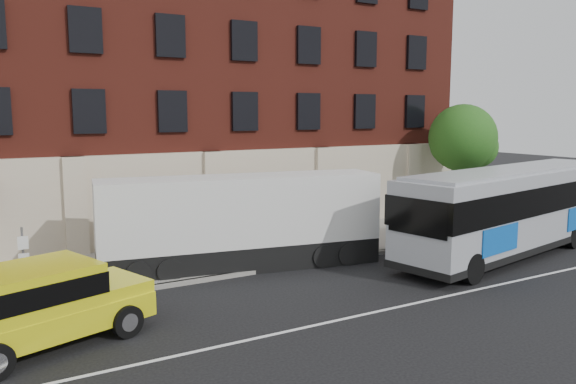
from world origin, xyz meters
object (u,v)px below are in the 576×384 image
sign_pole (24,262)px  street_tree (463,141)px  city_bus (513,207)px  shipping_container (242,223)px  yellow_suv (34,302)px

sign_pole → street_tree: 22.49m
street_tree → city_bus: bearing=-120.3°
city_bus → shipping_container: 11.34m
shipping_container → street_tree: bearing=10.0°
sign_pole → city_bus: size_ratio=0.18×
sign_pole → shipping_container: size_ratio=0.23×
street_tree → yellow_suv: street_tree is taller
yellow_suv → shipping_container: size_ratio=0.53×
sign_pole → city_bus: (18.39, -2.92, 0.55)m
city_bus → yellow_suv: size_ratio=2.37×
yellow_suv → shipping_container: 8.89m
city_bus → shipping_container: (-10.71, 3.73, -0.25)m
sign_pole → yellow_suv: 3.43m
city_bus → shipping_container: size_ratio=1.25×
street_tree → city_bus: 7.63m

